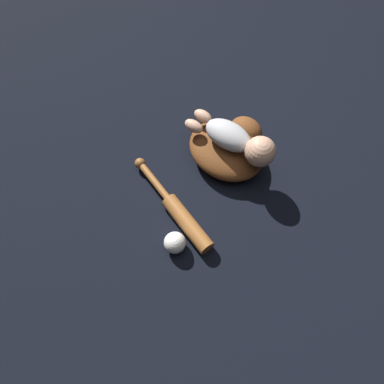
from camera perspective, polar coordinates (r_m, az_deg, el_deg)
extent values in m
plane|color=black|center=(1.49, 4.19, 5.89)|extent=(6.00, 6.00, 0.00)
ellipsoid|color=brown|center=(1.44, 5.23, 6.41)|extent=(0.35, 0.31, 0.10)
ellipsoid|color=brown|center=(1.50, 8.22, 9.13)|extent=(0.16, 0.14, 0.10)
ellipsoid|color=#B2B2B7|center=(1.36, 5.54, 8.60)|extent=(0.21, 0.16, 0.08)
sphere|color=tan|center=(1.32, 10.36, 6.08)|extent=(0.11, 0.11, 0.11)
ellipsoid|color=tan|center=(1.44, 1.67, 11.47)|extent=(0.09, 0.07, 0.04)
ellipsoid|color=tan|center=(1.41, 0.25, 10.01)|extent=(0.09, 0.07, 0.04)
cylinder|color=#9E602D|center=(1.31, -0.70, -4.80)|extent=(0.23, 0.06, 0.06)
cylinder|color=#9E602D|center=(1.39, -5.82, 1.70)|extent=(0.19, 0.03, 0.03)
sphere|color=brown|center=(1.44, -7.92, 4.35)|extent=(0.04, 0.04, 0.04)
sphere|color=white|center=(1.27, -2.63, -7.72)|extent=(0.08, 0.08, 0.08)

